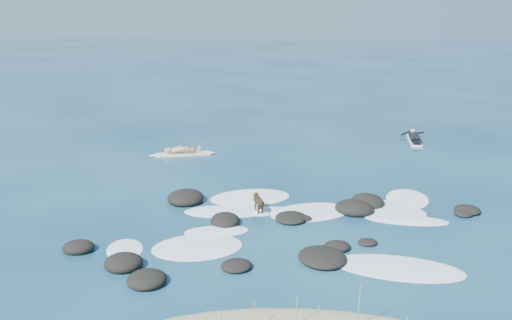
{
  "coord_description": "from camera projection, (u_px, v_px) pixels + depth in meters",
  "views": [
    {
      "loc": [
        -0.28,
        -18.58,
        7.56
      ],
      "look_at": [
        -1.87,
        4.0,
        0.9
      ],
      "focal_mm": 40.0,
      "sensor_mm": 36.0,
      "label": 1
    }
  ],
  "objects": [
    {
      "name": "breaking_foam",
      "position": [
        304.0,
        221.0,
        19.61
      ],
      "size": [
        11.29,
        8.15,
        0.12
      ],
      "color": "white",
      "rests_on": "ground"
    },
    {
      "name": "ground",
      "position": [
        301.0,
        218.0,
        19.89
      ],
      "size": [
        160.0,
        160.0,
        0.0
      ],
      "primitive_type": "plane",
      "color": "#0A2642",
      "rests_on": "ground"
    },
    {
      "name": "paddling_surfer_rig",
      "position": [
        414.0,
        138.0,
        30.11
      ],
      "size": [
        1.23,
        2.74,
        0.47
      ],
      "rotation": [
        0.0,
        0.0,
        1.5
      ],
      "color": "white",
      "rests_on": "ground"
    },
    {
      "name": "dog",
      "position": [
        258.0,
        201.0,
        20.26
      ],
      "size": [
        0.49,
        1.01,
        0.66
      ],
      "rotation": [
        0.0,
        0.0,
        1.92
      ],
      "color": "black",
      "rests_on": "ground"
    },
    {
      "name": "standing_surfer_rig",
      "position": [
        182.0,
        141.0,
        27.38
      ],
      "size": [
        3.15,
        1.18,
        1.81
      ],
      "rotation": [
        0.0,
        0.0,
        0.25
      ],
      "color": "#FBF3C9",
      "rests_on": "ground"
    },
    {
      "name": "reef_rocks",
      "position": [
        271.0,
        227.0,
        18.85
      ],
      "size": [
        14.35,
        7.92,
        0.59
      ],
      "color": "black",
      "rests_on": "ground"
    }
  ]
}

